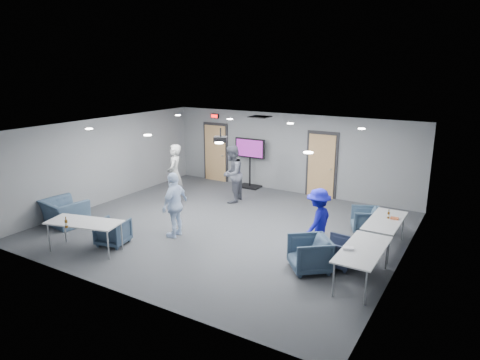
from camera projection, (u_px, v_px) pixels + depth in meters
The scene contains 29 objects.
floor at pixel (226, 227), 11.65m from camera, with size 9.00×9.00×0.00m, color #35383C.
ceiling at pixel (225, 128), 10.95m from camera, with size 9.00×9.00×0.00m, color silver.
wall_back at pixel (289, 153), 14.62m from camera, with size 9.00×0.02×2.70m, color slate.
wall_front at pixel (110, 226), 7.99m from camera, with size 9.00×0.02×2.70m, color slate.
wall_left at pixel (106, 160), 13.53m from camera, with size 0.02×8.00×2.70m, color slate.
wall_right at pixel (404, 207), 9.07m from camera, with size 0.02×8.00×2.70m, color slate.
door_left at pixel (216, 153), 16.14m from camera, with size 1.06×0.17×2.24m.
door_right at pixel (321, 166), 14.06m from camera, with size 1.06×0.17×2.24m.
exit_sign at pixel (215, 116), 15.77m from camera, with size 0.32×0.08×0.16m.
hvac_diffuser at pixel (260, 117), 13.53m from camera, with size 0.60×0.60×0.03m, color black.
downlights at pixel (225, 129), 10.96m from camera, with size 6.18×3.78×0.02m.
person_a at pixel (175, 174), 13.41m from camera, with size 0.69×0.45×1.90m, color #9FA19E.
person_b at pixel (232, 174), 13.58m from camera, with size 0.89×0.70×1.84m, color #585B69.
person_c at pixel (175, 205), 10.83m from camera, with size 0.99×0.41×1.69m, color #C5DCFD.
person_d at pixel (318, 221), 9.90m from camera, with size 1.00×0.57×1.55m, color #1A1DAE.
chair_right_a at pixel (366, 220), 11.21m from camera, with size 0.71×0.73×0.66m, color #394F63.
chair_right_b at pixel (338, 252), 9.34m from camera, with size 0.68×0.70×0.63m, color #36405D.
chair_right_c at pixel (309, 254), 9.10m from camera, with size 0.80×0.82×0.75m, color #374A5F.
chair_front_a at pixel (113, 232), 10.45m from camera, with size 0.68×0.70×0.64m, color #34465A.
chair_front_b at pixel (64, 212), 11.72m from camera, with size 1.10×0.97×0.72m, color #3E536B.
table_right_a at pixel (385, 222), 10.10m from camera, with size 0.73×1.74×0.73m.
table_right_b at pixel (363, 251), 8.52m from camera, with size 0.77×1.84×0.73m.
table_front_left at pixel (84, 223), 9.99m from camera, with size 1.87×1.15×0.73m.
bottle_front at pixel (66, 224), 9.58m from camera, with size 0.07×0.07×0.26m.
bottle_right at pixel (388, 215), 10.17m from camera, with size 0.06×0.06×0.22m.
snack_box at pixel (394, 218), 10.13m from camera, with size 0.18×0.12×0.04m, color #D16134.
wrapper at pixel (348, 248), 8.47m from camera, with size 0.21×0.14×0.05m, color white.
tv_stand at pixel (250, 160), 15.19m from camera, with size 1.16×0.55×1.78m.
projector at pixel (221, 139), 11.12m from camera, with size 0.43×0.41×0.36m.
Camera 1 is at (5.92, -9.18, 4.26)m, focal length 32.00 mm.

